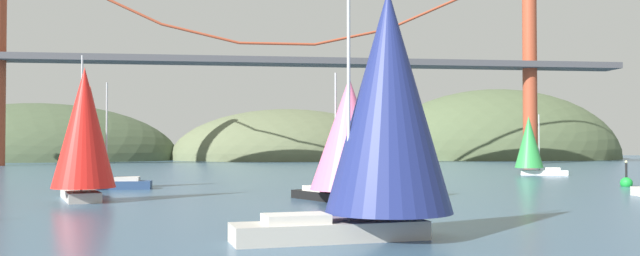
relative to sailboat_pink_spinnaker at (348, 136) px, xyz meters
name	(u,v)px	position (x,y,z in m)	size (l,w,h in m)	color
ground_plane	(405,234)	(-0.07, -15.01, -4.44)	(360.00, 360.00, 0.00)	#385670
headland_center	(288,159)	(4.93, 119.99, -4.44)	(58.38, 44.00, 25.28)	#5B6647
headland_right	(497,159)	(59.93, 119.99, -4.44)	(65.01, 44.00, 36.43)	#4C5B3D
headland_left	(38,160)	(-55.07, 119.99, -4.44)	(66.41, 44.00, 27.37)	#425138
suspension_bridge	(277,57)	(-0.07, 79.99, 15.94)	(136.70, 6.00, 42.64)	#A34228
sailboat_pink_spinnaker	(348,136)	(0.00, 0.00, 0.00)	(7.07, 9.12, 8.81)	black
sailboat_navy_sail	(385,107)	(-1.17, -16.12, 1.05)	(9.71, 6.16, 11.39)	#B7B2A8
sailboat_red_spinnaker	(84,132)	(-17.65, 2.86, 0.27)	(5.51, 8.51, 10.11)	#B7B2A8
sailboat_scarlet_sail	(92,136)	(-19.85, 15.40, 0.19)	(7.13, 3.81, 9.27)	navy
sailboat_green_sail	(530,144)	(29.19, 35.18, -0.51)	(6.79, 4.61, 7.63)	white
channel_buoy	(626,182)	(28.25, 13.26, -4.07)	(1.10, 1.10, 2.64)	green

